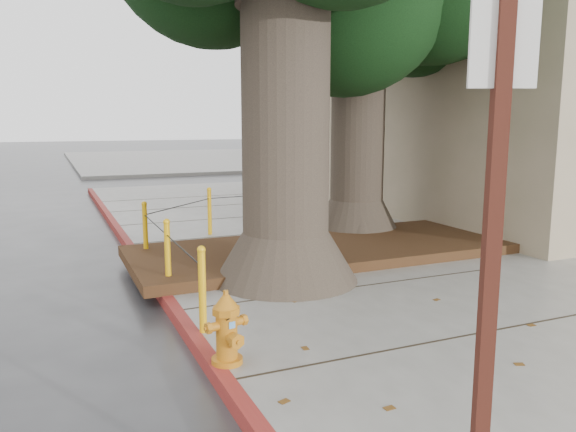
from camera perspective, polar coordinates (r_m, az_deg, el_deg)
name	(u,v)px	position (r m, az deg, el deg)	size (l,w,h in m)	color
ground	(418,359)	(6.00, 13.06, -13.94)	(140.00, 140.00, 0.00)	#28282B
sidewalk_far	(207,159)	(35.71, -8.27, 5.78)	(16.00, 20.00, 0.15)	slate
curb_red	(169,304)	(7.38, -11.97, -8.75)	(0.14, 26.00, 0.16)	maroon
planter_bed	(323,249)	(9.55, 3.55, -3.39)	(6.40, 2.60, 0.16)	black
building_corner	(530,31)	(18.73, 23.37, 16.88)	(12.00, 13.00, 10.00)	tan
building_side_white	(379,87)	(36.08, 9.25, 12.82)	(10.00, 10.00, 9.00)	silver
building_side_grey	(404,73)	(44.49, 11.73, 14.05)	(12.00, 14.00, 12.00)	slate
bollard_ring	(214,227)	(9.26, -7.57, -1.13)	(3.79, 5.39, 0.95)	#EEAA0D
fire_hydrant	(227,328)	(5.29, -6.23, -11.27)	(0.37, 0.36, 0.70)	orange
signpost	(489,285)	(2.51, 19.75, -6.60)	(0.26, 0.13, 2.72)	#471911
car_silver	(306,161)	(24.21, 1.80, 5.57)	(1.62, 4.02, 1.37)	#A5A5AA
car_red	(373,158)	(28.78, 8.60, 5.88)	(1.22, 3.51, 1.16)	maroon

